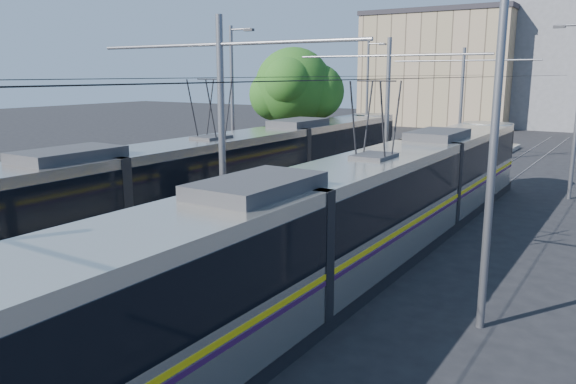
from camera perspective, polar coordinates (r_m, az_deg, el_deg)
The scene contains 11 objects.
platform at distance 24.43m, azimuth 6.98°, elevation -1.29°, with size 4.00×50.00×0.30m, color gray.
tactile_strip_left at distance 25.04m, azimuth 4.00°, elevation -0.54°, with size 0.70×50.00×0.01m, color gray.
tactile_strip_right at distance 23.82m, azimuth 10.13°, elevation -1.34°, with size 0.70×50.00×0.01m, color gray.
rails at distance 24.46m, azimuth 6.97°, elevation -1.59°, with size 8.71×70.00×0.03m.
tram_left at distance 21.70m, azimuth -7.67°, elevation 1.22°, with size 2.43×31.30×5.50m.
tram_right at distance 16.86m, azimuth 8.56°, elevation -1.38°, with size 2.43×29.09×5.50m.
catenary at distance 21.28m, azimuth 3.90°, elevation 8.74°, with size 9.20×70.00×7.00m.
street_lamps at distance 27.49m, azimuth 10.88°, elevation 8.56°, with size 15.18×38.22×8.00m.
shelter at distance 19.07m, azimuth 0.59°, elevation -1.03°, with size 0.81×1.08×2.14m.
tree at distance 33.04m, azimuth 1.19°, elevation 10.50°, with size 4.95×4.58×7.20m.
building_left at distance 67.57m, azimuth 15.61°, elevation 11.97°, with size 16.32×12.24×12.43m.
Camera 1 is at (10.25, -4.46, 5.71)m, focal length 35.00 mm.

